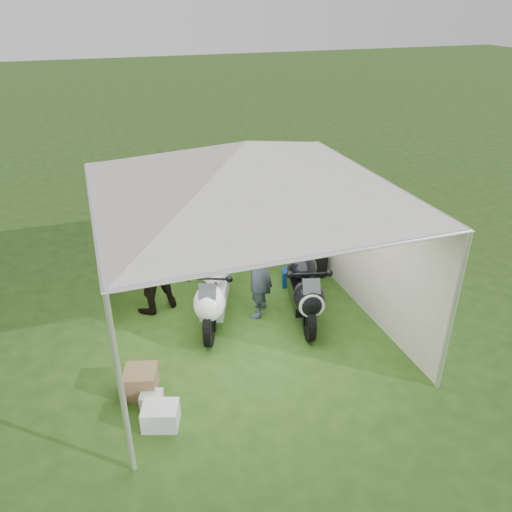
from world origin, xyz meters
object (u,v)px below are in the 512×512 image
object	(u,v)px
motorcycle_black	(303,284)
crate_1	(141,382)
paddock_stand	(293,277)
crate_2	(152,400)
person_dark_jacket	(147,262)
motorcycle_white	(214,289)
person_blue_jacket	(259,267)
equipment_box	(309,263)
crate_0	(161,416)
canopy_tent	(246,172)

from	to	relation	value
motorcycle_black	crate_1	distance (m)	2.92
paddock_stand	crate_1	bearing A→B (deg)	-147.24
crate_2	person_dark_jacket	bearing A→B (deg)	81.27
motorcycle_white	motorcycle_black	size ratio (longest dim) A/B	0.96
person_blue_jacket	crate_2	distance (m)	2.63
motorcycle_black	crate_2	bearing A→B (deg)	-139.99
motorcycle_white	equipment_box	distance (m)	2.18
crate_2	motorcycle_white	bearing A→B (deg)	51.75
crate_1	crate_2	distance (m)	0.31
paddock_stand	equipment_box	size ratio (longest dim) A/B	0.79
person_dark_jacket	crate_2	size ratio (longest dim) A/B	6.37
crate_0	crate_1	distance (m)	0.66
canopy_tent	equipment_box	xyz separation A→B (m)	(1.61, 1.25, -2.31)
crate_2	motorcycle_black	bearing A→B (deg)	25.56
person_dark_jacket	crate_0	distance (m)	2.71
person_blue_jacket	crate_1	size ratio (longest dim) A/B	4.19
canopy_tent	crate_0	world-z (taller)	canopy_tent
motorcycle_white	paddock_stand	bearing A→B (deg)	42.11
motorcycle_white	paddock_stand	xyz separation A→B (m)	(1.61, 0.59, -0.42)
motorcycle_black	crate_0	size ratio (longest dim) A/B	4.83
crate_0	paddock_stand	bearing A→B (deg)	42.10
equipment_box	crate_0	bearing A→B (deg)	-139.50
equipment_box	crate_2	distance (m)	4.05
motorcycle_white	crate_1	size ratio (longest dim) A/B	4.91
person_dark_jacket	canopy_tent	bearing A→B (deg)	121.92
canopy_tent	crate_0	size ratio (longest dim) A/B	13.14
equipment_box	crate_2	size ratio (longest dim) A/B	1.91
paddock_stand	person_blue_jacket	distance (m)	1.30
crate_1	crate_2	world-z (taller)	crate_1
canopy_tent	paddock_stand	xyz separation A→B (m)	(1.21, 1.05, -2.42)
canopy_tent	motorcycle_white	world-z (taller)	canopy_tent
person_dark_jacket	equipment_box	xyz separation A→B (m)	(2.93, 0.15, -0.61)
paddock_stand	motorcycle_black	bearing A→B (deg)	-104.45
person_blue_jacket	crate_0	bearing A→B (deg)	-14.99
canopy_tent	person_blue_jacket	size ratio (longest dim) A/B	3.31
canopy_tent	crate_2	distance (m)	3.19
motorcycle_black	crate_0	distance (m)	3.07
equipment_box	canopy_tent	bearing A→B (deg)	-142.09
canopy_tent	motorcycle_black	world-z (taller)	canopy_tent
motorcycle_black	equipment_box	world-z (taller)	motorcycle_black
equipment_box	crate_0	world-z (taller)	equipment_box
crate_0	person_blue_jacket	bearing A→B (deg)	44.58
person_blue_jacket	crate_1	xyz separation A→B (m)	(-2.07, -1.26, -0.67)
motorcycle_white	equipment_box	world-z (taller)	motorcycle_white
motorcycle_white	person_dark_jacket	xyz separation A→B (m)	(-0.91, 0.65, 0.30)
person_blue_jacket	equipment_box	distance (m)	1.65
motorcycle_white	person_dark_jacket	distance (m)	1.16
crate_1	crate_2	size ratio (longest dim) A/B	1.48
person_dark_jacket	person_blue_jacket	bearing A→B (deg)	138.90
canopy_tent	crate_2	xyz separation A→B (m)	(-1.66, -1.14, -2.47)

